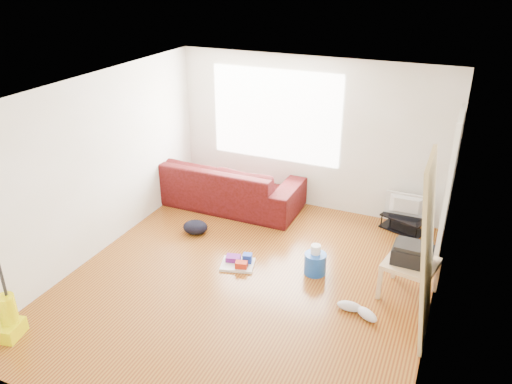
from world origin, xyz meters
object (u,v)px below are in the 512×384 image
at_px(sofa, 225,204).
at_px(side_table, 410,267).
at_px(tv_stand, 403,223).
at_px(vacuum, 8,318).
at_px(cleaning_tray, 239,262).
at_px(bucket, 315,273).
at_px(backpack, 196,233).

distance_m(sofa, side_table, 3.56).
bearing_deg(sofa, side_table, 156.96).
distance_m(tv_stand, vacuum, 5.55).
relative_size(sofa, tv_stand, 3.61).
distance_m(sofa, cleaning_tray, 1.94).
height_order(tv_stand, vacuum, vacuum).
relative_size(side_table, bucket, 2.35).
bearing_deg(cleaning_tray, tv_stand, 44.85).
bearing_deg(vacuum, sofa, 67.39).
relative_size(sofa, backpack, 6.91).
bearing_deg(bucket, sofa, 146.01).
distance_m(side_table, cleaning_tray, 2.25).
relative_size(bucket, cleaning_tray, 0.56).
bearing_deg(side_table, vacuum, -147.42).
xyz_separation_m(bucket, cleaning_tray, (-1.01, -0.25, 0.05)).
bearing_deg(tv_stand, vacuum, -111.85).
relative_size(sofa, vacuum, 2.04).
xyz_separation_m(sofa, tv_stand, (2.95, 0.27, 0.13)).
distance_m(sofa, bucket, 2.47).
relative_size(bucket, backpack, 0.77).
distance_m(cleaning_tray, backpack, 1.13).
relative_size(backpack, vacuum, 0.29).
distance_m(side_table, bucket, 1.27).
height_order(sofa, backpack, sofa).
xyz_separation_m(side_table, backpack, (-3.20, 0.29, -0.41)).
bearing_deg(cleaning_tray, side_table, 6.37).
bearing_deg(backpack, cleaning_tray, -44.24).
relative_size(cleaning_tray, vacuum, 0.40).
xyz_separation_m(side_table, bucket, (-1.20, -0.00, -0.41)).
relative_size(tv_stand, bucket, 2.47).
relative_size(side_table, cleaning_tray, 1.33).
height_order(tv_stand, backpack, tv_stand).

